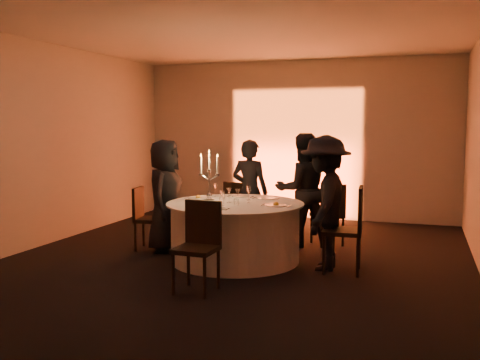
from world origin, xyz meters
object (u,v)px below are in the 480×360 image
(candelabra, at_px, (209,183))
(guest_right, at_px, (325,203))
(chair_back_right, at_px, (330,211))
(guest_back_right, at_px, (302,190))
(chair_left, at_px, (145,215))
(chair_back_left, at_px, (237,206))
(banquet_table, at_px, (235,232))
(guest_back_left, at_px, (250,192))
(chair_right, at_px, (350,224))
(chair_front, at_px, (199,240))
(guest_left, at_px, (165,196))
(coffee_cup, at_px, (193,202))

(candelabra, bearing_deg, guest_right, -1.32)
(chair_back_right, distance_m, guest_back_right, 0.52)
(chair_left, xyz_separation_m, chair_back_left, (0.95, 1.29, -0.01))
(banquet_table, distance_m, chair_back_left, 1.57)
(chair_back_left, xyz_separation_m, guest_back_left, (0.35, -0.45, 0.29))
(banquet_table, bearing_deg, chair_right, -3.50)
(chair_front, distance_m, guest_back_right, 2.53)
(chair_back_left, height_order, guest_left, guest_left)
(banquet_table, distance_m, guest_right, 1.26)
(chair_left, distance_m, candelabra, 1.20)
(chair_front, distance_m, coffee_cup, 1.17)
(banquet_table, relative_size, chair_left, 2.01)
(chair_back_right, height_order, guest_back_left, guest_back_left)
(chair_right, bearing_deg, guest_right, -107.25)
(chair_left, relative_size, coffee_cup, 8.13)
(guest_back_left, bearing_deg, candelabra, 84.07)
(chair_back_right, height_order, coffee_cup, chair_back_right)
(chair_front, bearing_deg, chair_back_right, 70.81)
(banquet_table, height_order, candelabra, candelabra)
(chair_back_right, bearing_deg, banquet_table, 14.08)
(guest_left, distance_m, candelabra, 0.80)
(chair_front, distance_m, guest_right, 1.74)
(guest_left, xyz_separation_m, candelabra, (0.75, -0.18, 0.22))
(guest_left, xyz_separation_m, guest_back_left, (0.99, 0.84, -0.01))
(banquet_table, xyz_separation_m, guest_right, (1.18, -0.02, 0.45))
(banquet_table, relative_size, coffee_cup, 16.36)
(chair_back_right, xyz_separation_m, guest_back_right, (-0.39, -0.13, 0.32))
(guest_back_left, bearing_deg, chair_back_left, -44.58)
(chair_right, distance_m, candelabra, 1.92)
(chair_back_left, xyz_separation_m, chair_front, (0.53, -2.80, 0.05))
(chair_left, distance_m, chair_back_right, 2.69)
(chair_front, bearing_deg, candelabra, 109.28)
(guest_left, distance_m, coffee_cup, 0.81)
(banquet_table, bearing_deg, guest_back_right, 60.52)
(chair_back_left, distance_m, candelabra, 1.57)
(chair_left, height_order, guest_back_right, guest_back_right)
(banquet_table, distance_m, chair_back_right, 1.64)
(chair_right, bearing_deg, guest_back_left, -128.81)
(guest_left, relative_size, candelabra, 2.29)
(banquet_table, relative_size, chair_back_left, 2.05)
(chair_back_left, relative_size, guest_left, 0.56)
(chair_back_left, distance_m, guest_back_right, 1.23)
(guest_back_right, height_order, coffee_cup, guest_back_right)
(chair_back_left, bearing_deg, guest_back_left, 144.82)
(guest_right, relative_size, coffee_cup, 15.11)
(coffee_cup, bearing_deg, guest_right, 9.36)
(chair_back_left, bearing_deg, chair_left, 70.02)
(banquet_table, distance_m, chair_right, 1.52)
(guest_left, relative_size, coffee_cup, 14.36)
(guest_back_left, distance_m, candelabra, 1.08)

